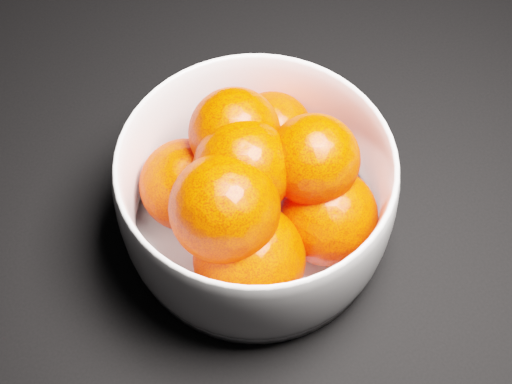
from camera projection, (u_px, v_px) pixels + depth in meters
name	position (u px, v px, depth m)	size (l,w,h in m)	color
bowl	(256.00, 196.00, 0.51)	(0.20, 0.20, 0.10)	silver
orange_pile	(255.00, 190.00, 0.50)	(0.15, 0.16, 0.12)	red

